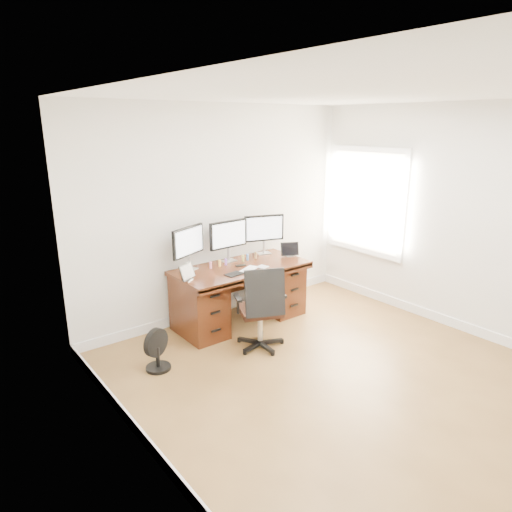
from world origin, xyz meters
TOP-DOWN VIEW (x-y plane):
  - ground at (0.00, 0.00)m, footprint 4.50×4.50m
  - back_wall at (0.00, 2.25)m, footprint 4.00×0.10m
  - right_wall at (2.00, 0.11)m, footprint 0.10×4.50m
  - desk at (0.00, 1.83)m, footprint 1.70×0.80m
  - office_chair at (-0.25, 1.09)m, footprint 0.69×0.69m
  - floor_fan at (-1.38, 1.38)m, footprint 0.30×0.26m
  - monitor_left at (-0.58, 2.07)m, footprint 0.52×0.25m
  - monitor_center at (0.00, 2.07)m, footprint 0.55×0.14m
  - monitor_right at (0.58, 2.07)m, footprint 0.53×0.21m
  - tablet_left at (-0.78, 1.75)m, footprint 0.24×0.17m
  - tablet_right at (0.77, 1.75)m, footprint 0.24×0.17m
  - keyboard at (-0.02, 1.62)m, footprint 0.30×0.23m
  - trackpad at (0.18, 1.60)m, footprint 0.15×0.15m
  - drawing_tablet at (-0.26, 1.59)m, footprint 0.23×0.17m
  - phone at (0.00, 1.81)m, footprint 0.14×0.10m
  - figurine_pink at (-0.35, 1.95)m, footprint 0.04×0.04m
  - figurine_orange at (-0.22, 1.95)m, footprint 0.04×0.04m
  - figurine_purple at (-0.13, 1.95)m, footprint 0.04×0.04m
  - figurine_yellow at (0.14, 1.95)m, footprint 0.04×0.04m
  - figurine_blue at (0.21, 1.95)m, footprint 0.04×0.04m
  - figurine_brown at (0.34, 1.95)m, footprint 0.04×0.04m

SIDE VIEW (x-z plane):
  - ground at x=0.00m, z-range 0.00..0.00m
  - floor_fan at x=-1.38m, z-range -0.01..0.44m
  - office_chair at x=-0.25m, z-range -0.17..0.82m
  - desk at x=0.00m, z-range 0.03..0.78m
  - trackpad at x=0.18m, z-range 0.75..0.76m
  - drawing_tablet at x=-0.26m, z-range 0.75..0.76m
  - phone at x=0.00m, z-range 0.75..0.76m
  - keyboard at x=-0.02m, z-range 0.75..0.76m
  - figurine_pink at x=-0.35m, z-range 0.75..0.84m
  - figurine_orange at x=-0.22m, z-range 0.75..0.84m
  - figurine_purple at x=-0.13m, z-range 0.75..0.84m
  - figurine_yellow at x=0.14m, z-range 0.75..0.84m
  - figurine_blue at x=0.21m, z-range 0.75..0.84m
  - figurine_brown at x=0.34m, z-range 0.75..0.84m
  - tablet_left at x=-0.78m, z-range 0.74..0.93m
  - tablet_right at x=0.77m, z-range 0.74..0.93m
  - monitor_left at x=-0.58m, z-range 0.82..1.35m
  - monitor_center at x=0.00m, z-range 0.82..1.35m
  - monitor_right at x=0.58m, z-range 0.82..1.35m
  - back_wall at x=0.00m, z-range 0.00..2.70m
  - right_wall at x=2.00m, z-range 0.00..2.70m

